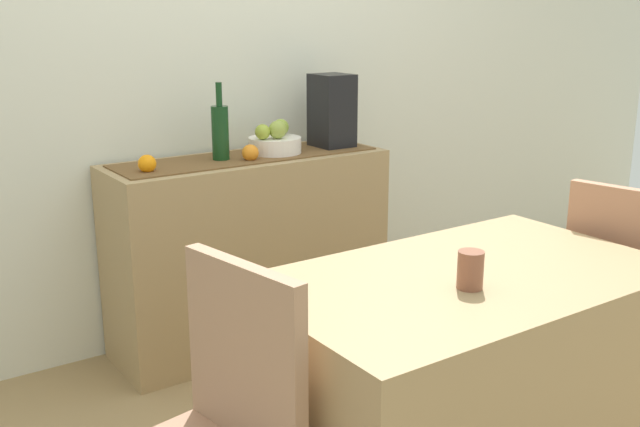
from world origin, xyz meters
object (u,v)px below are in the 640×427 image
(dining_table, at_px, (460,391))
(fruit_bowl, at_px, (275,145))
(chair_by_corner, at_px, (630,350))
(wine_bottle, at_px, (220,132))
(coffee_maker, at_px, (332,111))
(sideboard_console, at_px, (250,251))
(coffee_cup, at_px, (470,270))

(dining_table, bearing_deg, fruit_bowl, 82.10)
(chair_by_corner, bearing_deg, wine_bottle, 124.45)
(chair_by_corner, bearing_deg, fruit_bowl, 116.23)
(fruit_bowl, distance_m, coffee_maker, 0.33)
(sideboard_console, height_order, chair_by_corner, chair_by_corner)
(dining_table, xyz_separation_m, chair_by_corner, (0.87, -0.00, -0.10))
(chair_by_corner, bearing_deg, coffee_cup, -174.94)
(chair_by_corner, bearing_deg, sideboard_console, 120.67)
(fruit_bowl, bearing_deg, coffee_maker, 0.00)
(coffee_maker, distance_m, chair_by_corner, 1.61)
(coffee_maker, xyz_separation_m, chair_by_corner, (0.37, -1.37, -0.75))
(wine_bottle, bearing_deg, fruit_bowl, 0.00)
(sideboard_console, relative_size, wine_bottle, 3.77)
(sideboard_console, bearing_deg, fruit_bowl, 0.00)
(dining_table, bearing_deg, sideboard_console, 87.81)
(sideboard_console, xyz_separation_m, dining_table, (-0.05, -1.37, -0.06))
(coffee_maker, height_order, coffee_cup, coffee_maker)
(dining_table, relative_size, chair_by_corner, 1.34)
(wine_bottle, distance_m, chair_by_corner, 1.81)
(dining_table, distance_m, coffee_cup, 0.44)
(fruit_bowl, relative_size, wine_bottle, 0.71)
(dining_table, bearing_deg, coffee_maker, 69.99)
(coffee_maker, xyz_separation_m, dining_table, (-0.50, -1.37, -0.65))
(coffee_cup, bearing_deg, coffee_maker, 68.36)
(wine_bottle, relative_size, coffee_cup, 3.15)
(sideboard_console, relative_size, fruit_bowl, 5.31)
(fruit_bowl, relative_size, coffee_cup, 2.24)
(sideboard_console, height_order, coffee_maker, coffee_maker)
(sideboard_console, bearing_deg, coffee_maker, 0.00)
(sideboard_console, height_order, wine_bottle, wine_bottle)
(wine_bottle, bearing_deg, coffee_cup, -90.15)
(coffee_cup, bearing_deg, sideboard_console, 84.84)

